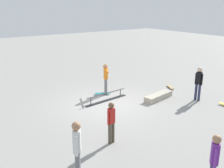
{
  "coord_description": "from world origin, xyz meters",
  "views": [
    {
      "loc": [
        6.47,
        9.65,
        4.63
      ],
      "look_at": [
        -0.24,
        0.02,
        1.0
      ],
      "focal_mm": 41.41,
      "sensor_mm": 36.0,
      "label": 1
    }
  ],
  "objects_px": {
    "skater_main": "(106,77)",
    "bystander_white_shirt": "(77,148)",
    "grind_rail": "(106,97)",
    "bystander_red_shirt": "(111,120)",
    "loose_skateboard_natural": "(170,87)",
    "skate_ledge": "(159,96)",
    "bystander_black_shirt": "(199,82)",
    "bystander_purple_shirt": "(214,160)",
    "skateboard_main": "(102,93)"
  },
  "relations": [
    {
      "from": "bystander_purple_shirt",
      "to": "loose_skateboard_natural",
      "type": "relative_size",
      "value": 2.01
    },
    {
      "from": "skate_ledge",
      "to": "bystander_red_shirt",
      "type": "xyz_separation_m",
      "value": [
        4.46,
        2.2,
        0.71
      ]
    },
    {
      "from": "skater_main",
      "to": "bystander_white_shirt",
      "type": "xyz_separation_m",
      "value": [
        4.55,
        5.5,
        0.01
      ]
    },
    {
      "from": "bystander_black_shirt",
      "to": "bystander_purple_shirt",
      "type": "relative_size",
      "value": 1.07
    },
    {
      "from": "bystander_red_shirt",
      "to": "bystander_purple_shirt",
      "type": "relative_size",
      "value": 0.93
    },
    {
      "from": "skate_ledge",
      "to": "bystander_white_shirt",
      "type": "xyz_separation_m",
      "value": [
        6.33,
        3.32,
        0.85
      ]
    },
    {
      "from": "skate_ledge",
      "to": "bystander_white_shirt",
      "type": "distance_m",
      "value": 7.2
    },
    {
      "from": "skater_main",
      "to": "bystander_black_shirt",
      "type": "bearing_deg",
      "value": -114.06
    },
    {
      "from": "skate_ledge",
      "to": "loose_skateboard_natural",
      "type": "bearing_deg",
      "value": -153.46
    },
    {
      "from": "skateboard_main",
      "to": "bystander_purple_shirt",
      "type": "height_order",
      "value": "bystander_purple_shirt"
    },
    {
      "from": "skate_ledge",
      "to": "bystander_purple_shirt",
      "type": "relative_size",
      "value": 1.13
    },
    {
      "from": "grind_rail",
      "to": "bystander_red_shirt",
      "type": "height_order",
      "value": "bystander_red_shirt"
    },
    {
      "from": "loose_skateboard_natural",
      "to": "skate_ledge",
      "type": "bearing_deg",
      "value": 143.96
    },
    {
      "from": "grind_rail",
      "to": "skater_main",
      "type": "distance_m",
      "value": 1.27
    },
    {
      "from": "bystander_purple_shirt",
      "to": "loose_skateboard_natural",
      "type": "height_order",
      "value": "bystander_purple_shirt"
    },
    {
      "from": "skate_ledge",
      "to": "bystander_white_shirt",
      "type": "bearing_deg",
      "value": 27.66
    },
    {
      "from": "skater_main",
      "to": "skateboard_main",
      "type": "height_order",
      "value": "skater_main"
    },
    {
      "from": "bystander_black_shirt",
      "to": "bystander_red_shirt",
      "type": "bearing_deg",
      "value": 82.79
    },
    {
      "from": "grind_rail",
      "to": "bystander_red_shirt",
      "type": "bearing_deg",
      "value": 52.58
    },
    {
      "from": "bystander_red_shirt",
      "to": "loose_skateboard_natural",
      "type": "distance_m",
      "value": 7.11
    },
    {
      "from": "skateboard_main",
      "to": "bystander_red_shirt",
      "type": "bearing_deg",
      "value": -88.22
    },
    {
      "from": "skate_ledge",
      "to": "loose_skateboard_natural",
      "type": "xyz_separation_m",
      "value": [
        -1.87,
        -0.93,
        -0.07
      ]
    },
    {
      "from": "skater_main",
      "to": "loose_skateboard_natural",
      "type": "distance_m",
      "value": 3.96
    },
    {
      "from": "bystander_white_shirt",
      "to": "grind_rail",
      "type": "bearing_deg",
      "value": 171.48
    },
    {
      "from": "bystander_white_shirt",
      "to": "bystander_purple_shirt",
      "type": "height_order",
      "value": "bystander_white_shirt"
    },
    {
      "from": "grind_rail",
      "to": "bystander_red_shirt",
      "type": "distance_m",
      "value": 4.19
    },
    {
      "from": "bystander_white_shirt",
      "to": "loose_skateboard_natural",
      "type": "distance_m",
      "value": 9.29
    },
    {
      "from": "skateboard_main",
      "to": "grind_rail",
      "type": "bearing_deg",
      "value": -79.57
    },
    {
      "from": "skater_main",
      "to": "skate_ledge",
      "type": "bearing_deg",
      "value": -118.03
    },
    {
      "from": "skate_ledge",
      "to": "bystander_red_shirt",
      "type": "height_order",
      "value": "bystander_red_shirt"
    },
    {
      "from": "bystander_white_shirt",
      "to": "skater_main",
      "type": "bearing_deg",
      "value": 172.67
    },
    {
      "from": "grind_rail",
      "to": "bystander_black_shirt",
      "type": "height_order",
      "value": "bystander_black_shirt"
    },
    {
      "from": "grind_rail",
      "to": "bystander_purple_shirt",
      "type": "distance_m",
      "value": 7.19
    },
    {
      "from": "loose_skateboard_natural",
      "to": "grind_rail",
      "type": "bearing_deg",
      "value": 111.94
    },
    {
      "from": "bystander_black_shirt",
      "to": "skate_ledge",
      "type": "bearing_deg",
      "value": 32.74
    },
    {
      "from": "bystander_red_shirt",
      "to": "loose_skateboard_natural",
      "type": "height_order",
      "value": "bystander_red_shirt"
    },
    {
      "from": "skateboard_main",
      "to": "skate_ledge",
      "type": "bearing_deg",
      "value": -16.76
    },
    {
      "from": "skate_ledge",
      "to": "skateboard_main",
      "type": "relative_size",
      "value": 2.32
    },
    {
      "from": "skateboard_main",
      "to": "bystander_red_shirt",
      "type": "height_order",
      "value": "bystander_red_shirt"
    },
    {
      "from": "bystander_black_shirt",
      "to": "bystander_purple_shirt",
      "type": "bearing_deg",
      "value": 114.06
    },
    {
      "from": "loose_skateboard_natural",
      "to": "bystander_red_shirt",
      "type": "bearing_deg",
      "value": 143.79
    },
    {
      "from": "bystander_red_shirt",
      "to": "bystander_white_shirt",
      "type": "relative_size",
      "value": 0.86
    },
    {
      "from": "skate_ledge",
      "to": "skateboard_main",
      "type": "xyz_separation_m",
      "value": [
        1.99,
        -2.2,
        -0.07
      ]
    },
    {
      "from": "skate_ledge",
      "to": "bystander_black_shirt",
      "type": "bearing_deg",
      "value": 139.16
    },
    {
      "from": "skateboard_main",
      "to": "bystander_white_shirt",
      "type": "height_order",
      "value": "bystander_white_shirt"
    },
    {
      "from": "bystander_purple_shirt",
      "to": "bystander_white_shirt",
      "type": "bearing_deg",
      "value": 97.45
    },
    {
      "from": "bystander_white_shirt",
      "to": "loose_skateboard_natural",
      "type": "bearing_deg",
      "value": 149.7
    },
    {
      "from": "grind_rail",
      "to": "skater_main",
      "type": "xyz_separation_m",
      "value": [
        -0.53,
        -0.84,
        0.79
      ]
    },
    {
      "from": "skateboard_main",
      "to": "bystander_red_shirt",
      "type": "relative_size",
      "value": 0.52
    },
    {
      "from": "skater_main",
      "to": "skateboard_main",
      "type": "bearing_deg",
      "value": 107.04
    }
  ]
}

